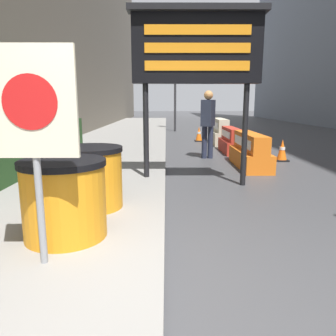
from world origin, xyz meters
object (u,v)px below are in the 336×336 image
(barrel_drum_foreground, at_px, (64,199))
(pedestrian_worker, at_px, (208,119))
(traffic_light_near_curb, at_px, (175,76))
(jersey_barrier_orange_near, at_px, (250,152))
(traffic_cone_near, at_px, (282,150))
(barrel_drum_middle, at_px, (90,177))
(warning_sign, at_px, (32,116))
(jersey_barrier_red_striped, at_px, (231,142))
(traffic_cone_mid, at_px, (199,134))
(jersey_barrier_cream, at_px, (220,133))
(message_board, at_px, (197,49))

(barrel_drum_foreground, height_order, pedestrian_worker, pedestrian_worker)
(traffic_light_near_curb, bearing_deg, pedestrian_worker, -85.69)
(jersey_barrier_orange_near, relative_size, traffic_cone_near, 3.41)
(barrel_drum_middle, height_order, jersey_barrier_orange_near, barrel_drum_middle)
(traffic_light_near_curb, bearing_deg, warning_sign, -95.78)
(jersey_barrier_red_striped, bearing_deg, jersey_barrier_orange_near, -90.00)
(jersey_barrier_red_striped, relative_size, traffic_cone_mid, 2.81)
(traffic_cone_mid, bearing_deg, pedestrian_worker, -92.39)
(barrel_drum_middle, xyz_separation_m, traffic_cone_mid, (2.29, 8.88, -0.27))
(jersey_barrier_orange_near, bearing_deg, traffic_cone_mid, 97.35)
(warning_sign, height_order, pedestrian_worker, warning_sign)
(barrel_drum_middle, distance_m, pedestrian_worker, 5.28)
(traffic_light_near_curb, bearing_deg, jersey_barrier_red_striped, -78.78)
(jersey_barrier_cream, bearing_deg, warning_sign, -107.60)
(warning_sign, xyz_separation_m, jersey_barrier_red_striped, (3.04, 7.43, -1.07))
(warning_sign, distance_m, jersey_barrier_orange_near, 6.02)
(traffic_light_near_curb, height_order, pedestrian_worker, traffic_light_near_curb)
(message_board, distance_m, traffic_cone_near, 4.18)
(jersey_barrier_cream, xyz_separation_m, traffic_cone_mid, (-0.69, 0.84, -0.13))
(jersey_barrier_orange_near, relative_size, jersey_barrier_red_striped, 1.19)
(traffic_light_near_curb, bearing_deg, barrel_drum_middle, -96.18)
(message_board, bearing_deg, pedestrian_worker, 78.74)
(barrel_drum_middle, distance_m, jersey_barrier_orange_near, 4.63)
(barrel_drum_middle, height_order, jersey_barrier_red_striped, barrel_drum_middle)
(traffic_cone_mid, relative_size, traffic_light_near_curb, 0.15)
(barrel_drum_foreground, height_order, barrel_drum_middle, same)
(warning_sign, xyz_separation_m, jersey_barrier_orange_near, (3.04, 5.09, -1.05))
(traffic_cone_near, bearing_deg, traffic_cone_mid, 111.04)
(warning_sign, relative_size, jersey_barrier_orange_near, 0.91)
(traffic_cone_near, height_order, traffic_cone_mid, traffic_cone_mid)
(pedestrian_worker, bearing_deg, jersey_barrier_red_striped, 162.58)
(jersey_barrier_orange_near, bearing_deg, jersey_barrier_red_striped, 90.00)
(barrel_drum_foreground, bearing_deg, pedestrian_worker, 69.51)
(barrel_drum_middle, bearing_deg, message_board, 49.54)
(message_board, distance_m, traffic_light_near_curb, 11.76)
(traffic_cone_near, xyz_separation_m, pedestrian_worker, (-1.91, 0.46, 0.80))
(warning_sign, bearing_deg, traffic_cone_mid, 77.28)
(jersey_barrier_red_striped, height_order, jersey_barrier_cream, jersey_barrier_cream)
(traffic_cone_mid, bearing_deg, barrel_drum_foreground, -103.31)
(pedestrian_worker, bearing_deg, traffic_cone_mid, -161.12)
(barrel_drum_middle, height_order, traffic_cone_near, barrel_drum_middle)
(message_board, relative_size, jersey_barrier_cream, 1.70)
(barrel_drum_middle, distance_m, warning_sign, 1.76)
(pedestrian_worker, bearing_deg, traffic_cone_near, 97.71)
(jersey_barrier_cream, bearing_deg, traffic_light_near_curb, 105.45)
(barrel_drum_foreground, bearing_deg, warning_sign, -92.35)
(barrel_drum_foreground, distance_m, jersey_barrier_cream, 9.51)
(jersey_barrier_cream, height_order, traffic_cone_mid, jersey_barrier_cream)
(traffic_light_near_curb, bearing_deg, traffic_cone_near, -74.36)
(barrel_drum_foreground, relative_size, jersey_barrier_cream, 0.47)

